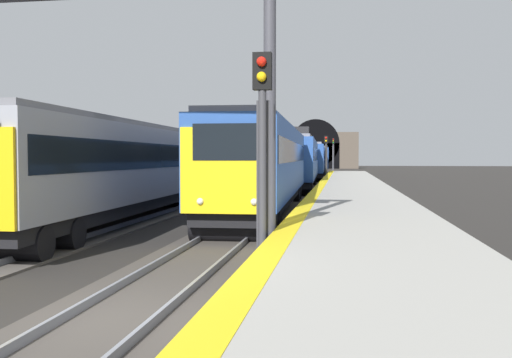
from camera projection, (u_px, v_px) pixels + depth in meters
The scene contains 11 objects.
ground_plane at pixel (112, 325), 8.65m from camera, with size 320.00×320.00×0.00m, color #282623.
platform_right at pixel (381, 302), 8.01m from camera, with size 112.00×3.98×1.01m, color #9E9B93.
platform_right_edge_strip at pixel (260, 264), 8.26m from camera, with size 112.00×0.50×0.01m, color yellow.
track_main_line at pixel (112, 322), 8.64m from camera, with size 160.00×2.88×0.21m.
train_main_approaching at pixel (306, 159), 54.83m from camera, with size 78.45×3.36×4.98m.
train_adjacent_platform at pixel (190, 163), 31.79m from camera, with size 39.73×3.14×3.91m.
railway_signal_near at pixel (262, 148), 11.42m from camera, with size 0.39×0.38×4.69m.
railway_signal_mid at pixel (326, 155), 55.51m from camera, with size 0.39×0.38×4.67m.
railway_signal_far at pixel (333, 152), 98.83m from camera, with size 0.39×0.38×5.90m.
overhead_signal_gantry at pixel (86, 34), 13.30m from camera, with size 0.70×9.06×7.26m.
tunnel_portal at pixel (315, 150), 126.69m from camera, with size 2.15×19.14×11.06m.
Camera 1 is at (-8.11, -3.50, 2.58)m, focal length 39.44 mm.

